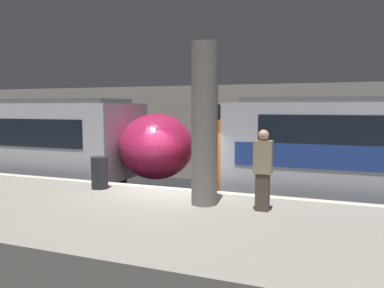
{
  "coord_description": "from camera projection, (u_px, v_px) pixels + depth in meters",
  "views": [
    {
      "loc": [
        4.07,
        -9.1,
        3.23
      ],
      "look_at": [
        0.32,
        0.86,
        2.16
      ],
      "focal_mm": 35.0,
      "sensor_mm": 36.0,
      "label": 1
    }
  ],
  "objects": [
    {
      "name": "person_waiting",
      "position": [
        263.0,
        168.0,
        7.76
      ],
      "size": [
        0.38,
        0.24,
        1.7
      ],
      "color": "#473D33",
      "rests_on": "platform"
    },
    {
      "name": "ground_plane",
      "position": [
        170.0,
        225.0,
        10.22
      ],
      "size": [
        120.0,
        120.0,
        0.0
      ],
      "primitive_type": "plane",
      "color": "black"
    },
    {
      "name": "trash_bin",
      "position": [
        100.0,
        173.0,
        9.93
      ],
      "size": [
        0.44,
        0.44,
        0.85
      ],
      "color": "#232328",
      "rests_on": "platform"
    },
    {
      "name": "support_pillar_near",
      "position": [
        205.0,
        125.0,
        8.2
      ],
      "size": [
        0.58,
        0.58,
        3.56
      ],
      "color": "slate",
      "rests_on": "platform"
    },
    {
      "name": "platform",
      "position": [
        124.0,
        234.0,
        7.96
      ],
      "size": [
        40.0,
        4.75,
        1.06
      ],
      "color": "gray",
      "rests_on": "ground"
    },
    {
      "name": "station_rear_barrier",
      "position": [
        230.0,
        134.0,
        15.92
      ],
      "size": [
        50.0,
        0.15,
        4.14
      ],
      "color": "#B2AD9E",
      "rests_on": "ground"
    }
  ]
}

